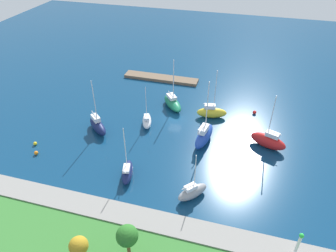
# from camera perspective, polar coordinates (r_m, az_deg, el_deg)

# --- Properties ---
(water) EXTENTS (160.00, 160.00, 0.00)m
(water) POSITION_cam_1_polar(r_m,az_deg,el_deg) (63.49, 1.26, 1.48)
(water) COLOR navy
(water) RESTS_ON ground
(pier_dock) EXTENTS (18.57, 3.20, 0.69)m
(pier_dock) POSITION_cam_1_polar(r_m,az_deg,el_deg) (78.47, -1.29, 8.81)
(pier_dock) COLOR brown
(pier_dock) RESTS_ON ground
(breakwater) EXTENTS (62.49, 3.51, 1.50)m
(breakwater) POSITION_cam_1_polar(r_m,az_deg,el_deg) (44.41, -7.77, -16.28)
(breakwater) COLOR gray
(breakwater) RESTS_ON ground
(harbor_beacon) EXTENTS (0.56, 0.56, 3.73)m
(harbor_beacon) POSITION_cam_1_polar(r_m,az_deg,el_deg) (41.11, 22.94, -19.14)
(harbor_beacon) COLOR silver
(harbor_beacon) RESTS_ON breakwater
(park_tree_mideast) EXTENTS (2.22, 2.22, 4.03)m
(park_tree_mideast) POSITION_cam_1_polar(r_m,az_deg,el_deg) (38.63, -16.11, -20.45)
(park_tree_mideast) COLOR brown
(park_tree_mideast) RESTS_ON shoreline_park
(park_tree_west) EXTENTS (2.58, 2.58, 4.96)m
(park_tree_west) POSITION_cam_1_polar(r_m,az_deg,el_deg) (37.41, -7.52, -19.43)
(park_tree_west) COLOR brown
(park_tree_west) RESTS_ON shoreline_park
(sailboat_navy_lone_south) EXTENTS (3.01, 5.53, 9.33)m
(sailboat_navy_lone_south) POSITION_cam_1_polar(r_m,az_deg,el_deg) (50.02, -7.50, -8.35)
(sailboat_navy_lone_south) COLOR #141E4C
(sailboat_navy_lone_south) RESTS_ON water
(sailboat_red_inner_mooring) EXTENTS (6.71, 4.17, 10.41)m
(sailboat_red_inner_mooring) POSITION_cam_1_polar(r_m,az_deg,el_deg) (57.88, 17.96, -2.57)
(sailboat_red_inner_mooring) COLOR red
(sailboat_red_inner_mooring) RESTS_ON water
(sailboat_green_mid_basin) EXTENTS (6.22, 6.88, 11.06)m
(sailboat_green_mid_basin) POSITION_cam_1_polar(r_m,az_deg,el_deg) (66.37, 0.84, 4.30)
(sailboat_green_mid_basin) COLOR #19724C
(sailboat_green_mid_basin) RESTS_ON water
(sailboat_gray_far_south) EXTENTS (4.62, 4.93, 7.97)m
(sailboat_gray_far_south) POSITION_cam_1_polar(r_m,az_deg,el_deg) (46.76, 4.50, -11.97)
(sailboat_gray_far_south) COLOR gray
(sailboat_gray_far_south) RESTS_ON water
(sailboat_yellow_near_pier) EXTENTS (6.31, 3.19, 10.46)m
(sailboat_yellow_near_pier) POSITION_cam_1_polar(r_m,az_deg,el_deg) (63.68, 8.02, 2.55)
(sailboat_yellow_near_pier) COLOR yellow
(sailboat_yellow_near_pier) RESTS_ON water
(sailboat_white_along_channel) EXTENTS (3.20, 5.32, 8.21)m
(sailboat_white_along_channel) POSITION_cam_1_polar(r_m,az_deg,el_deg) (61.21, -3.91, 1.00)
(sailboat_white_along_channel) COLOR white
(sailboat_white_along_channel) RESTS_ON water
(sailboat_blue_west_end) EXTENTS (3.33, 7.46, 12.26)m
(sailboat_blue_west_end) POSITION_cam_1_polar(r_m,az_deg,el_deg) (56.33, 6.65, -1.76)
(sailboat_blue_west_end) COLOR #2347B2
(sailboat_blue_west_end) RESTS_ON water
(sailboat_navy_off_beacon) EXTENTS (5.97, 5.58, 10.88)m
(sailboat_navy_off_beacon) POSITION_cam_1_polar(r_m,az_deg,el_deg) (60.62, -12.82, 0.13)
(sailboat_navy_off_beacon) COLOR #141E4C
(sailboat_navy_off_beacon) RESTS_ON water
(mooring_buoy_orange) EXTENTS (0.69, 0.69, 0.69)m
(mooring_buoy_orange) POSITION_cam_1_polar(r_m,az_deg,el_deg) (58.80, -23.10, -4.57)
(mooring_buoy_orange) COLOR orange
(mooring_buoy_orange) RESTS_ON water
(mooring_buoy_yellow) EXTENTS (0.66, 0.66, 0.66)m
(mooring_buoy_yellow) POSITION_cam_1_polar(r_m,az_deg,el_deg) (61.11, -23.25, -2.98)
(mooring_buoy_yellow) COLOR yellow
(mooring_buoy_yellow) RESTS_ON water
(mooring_buoy_red) EXTENTS (0.77, 0.77, 0.77)m
(mooring_buoy_red) POSITION_cam_1_polar(r_m,az_deg,el_deg) (67.04, 15.63, 2.44)
(mooring_buoy_red) COLOR red
(mooring_buoy_red) RESTS_ON water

